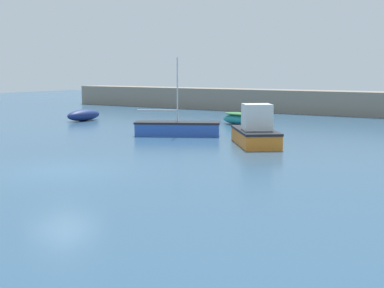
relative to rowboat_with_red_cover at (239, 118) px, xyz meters
name	(u,v)px	position (x,y,z in m)	size (l,w,h in m)	color
ground_plane	(63,173)	(2.41, -19.22, -0.54)	(120.00, 120.00, 0.20)	#2D5170
harbor_breakwater	(330,102)	(2.41, 12.38, 0.57)	(56.62, 3.02, 2.03)	gray
rowboat_with_red_cover	(239,118)	(0.00, 0.00, 0.00)	(3.14, 1.92, 0.88)	teal
sailboat_twin_hulled	(177,128)	(-0.16, -7.57, -0.02)	(5.09, 3.64, 4.59)	#2D56B7
rowboat_white_midwater	(84,115)	(-11.39, -3.83, -0.02)	(1.21, 3.23, 0.85)	navy
motorboat_with_cabin	(256,132)	(5.52, -8.70, 0.26)	(4.22, 4.71, 2.14)	orange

